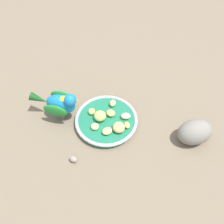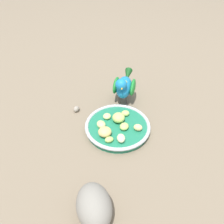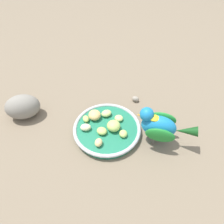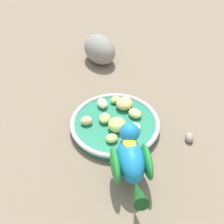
# 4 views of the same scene
# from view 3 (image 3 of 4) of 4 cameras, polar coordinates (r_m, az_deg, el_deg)

# --- Properties ---
(ground_plane) EXTENTS (4.00, 4.00, 0.00)m
(ground_plane) POSITION_cam_3_polar(r_m,az_deg,el_deg) (0.61, -0.59, -7.20)
(ground_plane) COLOR #756651
(feeding_bowl) EXTENTS (0.20, 0.20, 0.02)m
(feeding_bowl) POSITION_cam_3_polar(r_m,az_deg,el_deg) (0.61, -1.40, -4.79)
(feeding_bowl) COLOR #1E7251
(feeding_bowl) RESTS_ON ground_plane
(apple_piece_0) EXTENTS (0.04, 0.04, 0.02)m
(apple_piece_0) POSITION_cam_3_polar(r_m,az_deg,el_deg) (0.59, -2.86, -5.33)
(apple_piece_0) COLOR #B2CC66
(apple_piece_0) RESTS_ON feeding_bowl
(apple_piece_1) EXTENTS (0.04, 0.04, 0.02)m
(apple_piece_1) POSITION_cam_3_polar(r_m,az_deg,el_deg) (0.63, -1.57, -0.39)
(apple_piece_1) COLOR #C6D17A
(apple_piece_1) RESTS_ON feeding_bowl
(apple_piece_2) EXTENTS (0.02, 0.03, 0.02)m
(apple_piece_2) POSITION_cam_3_polar(r_m,az_deg,el_deg) (0.60, -7.37, -4.27)
(apple_piece_2) COLOR beige
(apple_piece_2) RESTS_ON feeding_bowl
(apple_piece_3) EXTENTS (0.03, 0.02, 0.02)m
(apple_piece_3) POSITION_cam_3_polar(r_m,az_deg,el_deg) (0.63, -7.30, -1.92)
(apple_piece_3) COLOR #B2CC66
(apple_piece_3) RESTS_ON feeding_bowl
(apple_piece_4) EXTENTS (0.06, 0.06, 0.03)m
(apple_piece_4) POSITION_cam_3_polar(r_m,az_deg,el_deg) (0.59, 0.45, -3.88)
(apple_piece_4) COLOR #B2CC66
(apple_piece_4) RESTS_ON feeding_bowl
(apple_piece_5) EXTENTS (0.04, 0.04, 0.03)m
(apple_piece_5) POSITION_cam_3_polar(r_m,az_deg,el_deg) (0.63, -4.89, -0.84)
(apple_piece_5) COLOR tan
(apple_piece_5) RESTS_ON feeding_bowl
(apple_piece_6) EXTENTS (0.03, 0.02, 0.02)m
(apple_piece_6) POSITION_cam_3_polar(r_m,az_deg,el_deg) (0.59, 3.16, -6.07)
(apple_piece_6) COLOR #B2CC66
(apple_piece_6) RESTS_ON feeding_bowl
(apple_piece_7) EXTENTS (0.04, 0.04, 0.01)m
(apple_piece_7) POSITION_cam_3_polar(r_m,az_deg,el_deg) (0.62, 1.91, -1.75)
(apple_piece_7) COLOR #C6D17A
(apple_piece_7) RESTS_ON feeding_bowl
(apple_piece_8) EXTENTS (0.03, 0.03, 0.02)m
(apple_piece_8) POSITION_cam_3_polar(r_m,az_deg,el_deg) (0.57, -3.76, -8.50)
(apple_piece_8) COLOR #E5C67F
(apple_piece_8) RESTS_ON feeding_bowl
(parrot) EXTENTS (0.10, 0.16, 0.12)m
(parrot) POSITION_cam_3_polar(r_m,az_deg,el_deg) (0.57, 13.24, -3.73)
(parrot) COLOR #59544C
(parrot) RESTS_ON ground_plane
(rock_large) EXTENTS (0.09, 0.12, 0.08)m
(rock_large) POSITION_cam_3_polar(r_m,az_deg,el_deg) (0.70, -23.67, 1.33)
(rock_large) COLOR gray
(rock_large) RESTS_ON ground_plane
(pebble_0) EXTENTS (0.03, 0.03, 0.02)m
(pebble_0) POSITION_cam_3_polar(r_m,az_deg,el_deg) (0.71, 6.56, 3.63)
(pebble_0) COLOR gray
(pebble_0) RESTS_ON ground_plane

